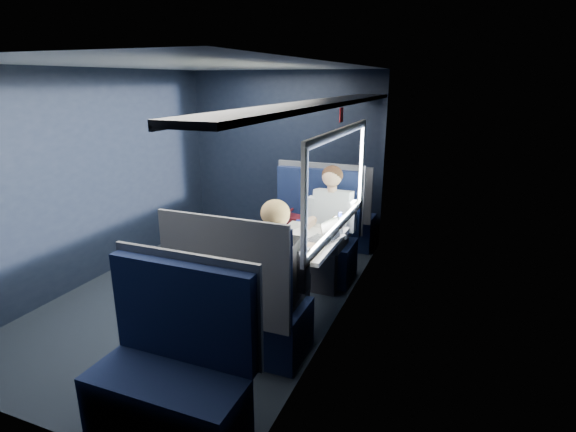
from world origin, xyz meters
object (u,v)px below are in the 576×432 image
at_px(man, 330,221).
at_px(seat_bay_far, 242,309).
at_px(seat_row_back, 172,377).
at_px(bottle_small, 340,224).
at_px(laptop, 324,236).
at_px(cup, 329,228).
at_px(table, 301,247).
at_px(seat_bay_near, 311,239).
at_px(seat_row_front, 335,218).
at_px(woman, 278,269).

bearing_deg(man, seat_bay_far, -99.03).
distance_m(seat_row_back, bottle_small, 2.17).
bearing_deg(man, bottle_small, -61.68).
height_order(man, bottle_small, man).
relative_size(man, laptop, 3.97).
height_order(bottle_small, cup, bottle_small).
bearing_deg(man, table, -95.52).
bearing_deg(seat_bay_near, table, -77.38).
height_order(seat_row_front, seat_row_back, same).
bearing_deg(seat_bay_near, woman, -80.56).
distance_m(seat_row_back, cup, 2.16).
bearing_deg(seat_row_front, bottle_small, -72.53).
bearing_deg(woman, seat_row_back, -102.93).
xyz_separation_m(bottle_small, cup, (-0.11, 0.03, -0.06)).
height_order(table, seat_row_front, seat_row_front).
bearing_deg(seat_bay_far, seat_row_front, 90.00).
distance_m(woman, cup, 1.02).
distance_m(seat_bay_near, seat_row_front, 0.93).
relative_size(bottle_small, cup, 2.67).
height_order(seat_bay_near, man, man).
bearing_deg(man, woman, -90.00).
bearing_deg(cup, bottle_small, -15.10).
relative_size(seat_row_front, cup, 14.17).
relative_size(seat_bay_near, seat_row_back, 1.09).
relative_size(seat_bay_far, man, 0.95).
height_order(seat_row_front, laptop, seat_row_front).
height_order(seat_bay_near, seat_row_back, seat_bay_near).
distance_m(woman, bottle_small, 1.01).
relative_size(seat_row_front, seat_row_back, 1.00).
height_order(table, seat_row_back, seat_row_back).
bearing_deg(bottle_small, cup, 164.90).
distance_m(seat_row_front, cup, 1.58).
xyz_separation_m(laptop, bottle_small, (0.07, 0.27, 0.04)).
height_order(woman, laptop, woman).
bearing_deg(man, seat_bay_near, 146.90).
distance_m(seat_bay_far, man, 1.62).
bearing_deg(woman, cup, 83.51).
relative_size(seat_bay_near, man, 0.95).
relative_size(seat_row_back, woman, 0.88).
relative_size(table, seat_row_back, 0.86).
bearing_deg(woman, seat_bay_far, -146.18).
bearing_deg(bottle_small, seat_row_front, 107.47).
bearing_deg(cup, table, -121.01).
height_order(man, cup, man).
xyz_separation_m(seat_row_front, woman, (0.25, -2.50, 0.32)).
height_order(seat_bay_far, laptop, seat_bay_far).
bearing_deg(seat_row_back, bottle_small, 76.95).
bearing_deg(cup, laptop, -81.56).
distance_m(seat_bay_far, seat_row_back, 0.92).
height_order(man, laptop, man).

